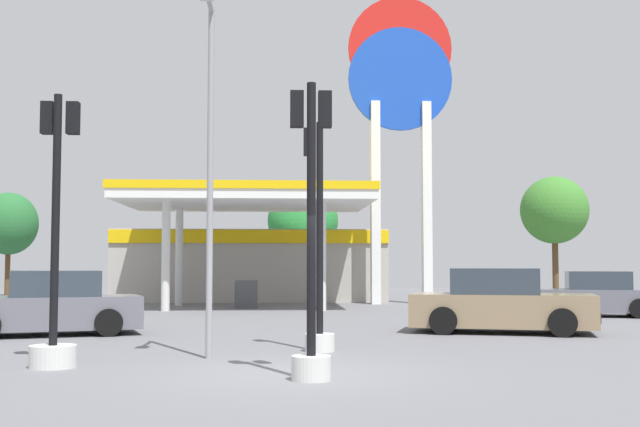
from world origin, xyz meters
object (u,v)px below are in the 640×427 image
at_px(traffic_signal_1, 311,262).
at_px(traffic_signal_0, 55,283).
at_px(station_pole_sign, 400,103).
at_px(car_0, 501,303).
at_px(car_2, 49,306).
at_px(traffic_signal_2, 318,275).
at_px(corner_streetlamp, 209,142).
at_px(car_1, 594,296).
at_px(tree_2, 554,210).
at_px(tree_0, 9,224).
at_px(tree_1, 303,221).

bearing_deg(traffic_signal_1, traffic_signal_0, 158.53).
height_order(station_pole_sign, car_0, station_pole_sign).
xyz_separation_m(station_pole_sign, car_2, (-11.15, -14.68, -8.21)).
distance_m(station_pole_sign, car_2, 20.18).
bearing_deg(station_pole_sign, car_0, -89.01).
xyz_separation_m(traffic_signal_2, corner_streetlamp, (-2.11, -1.33, 2.51)).
height_order(car_1, corner_streetlamp, corner_streetlamp).
relative_size(traffic_signal_0, traffic_signal_2, 1.01).
height_order(traffic_signal_1, tree_2, tree_2).
distance_m(station_pole_sign, traffic_signal_0, 24.11).
height_order(traffic_signal_2, corner_streetlamp, corner_streetlamp).
bearing_deg(tree_2, tree_0, -179.42).
relative_size(car_1, tree_1, 0.74).
relative_size(traffic_signal_1, traffic_signal_2, 0.98).
height_order(station_pole_sign, traffic_signal_1, station_pole_sign).
distance_m(car_1, traffic_signal_1, 17.47).
bearing_deg(car_2, traffic_signal_0, -73.69).
distance_m(car_1, tree_2, 18.57).
distance_m(traffic_signal_0, tree_0, 31.51).
height_order(station_pole_sign, tree_0, station_pole_sign).
xyz_separation_m(car_0, tree_2, (9.88, 23.58, 4.03)).
xyz_separation_m(traffic_signal_2, tree_2, (14.80, 27.63, 3.24)).
relative_size(station_pole_sign, traffic_signal_2, 2.95).
bearing_deg(corner_streetlamp, tree_2, 59.72).
xyz_separation_m(car_2, traffic_signal_0, (1.83, -6.25, 0.71)).
xyz_separation_m(station_pole_sign, tree_1, (-4.04, 9.29, -4.77)).
height_order(car_1, car_2, car_2).
relative_size(car_1, traffic_signal_1, 0.99).
bearing_deg(car_1, car_0, -128.92).
bearing_deg(tree_0, corner_streetlamp, -65.37).
bearing_deg(car_1, tree_2, 74.23).
xyz_separation_m(traffic_signal_1, tree_0, (-14.93, 31.28, 2.12)).
bearing_deg(car_0, traffic_signal_1, -123.22).
distance_m(station_pole_sign, car_0, 16.77).
xyz_separation_m(car_2, tree_2, (21.28, 23.62, 4.05)).
xyz_separation_m(traffic_signal_1, tree_1, (0.94, 31.93, 2.36)).
xyz_separation_m(car_2, tree_1, (7.11, 23.97, 3.44)).
relative_size(car_0, car_2, 1.03).
height_order(traffic_signal_0, tree_2, tree_2).
relative_size(traffic_signal_0, corner_streetlamp, 0.70).
xyz_separation_m(car_0, car_2, (-11.40, -0.05, -0.02)).
distance_m(tree_2, corner_streetlamp, 33.55).
bearing_deg(traffic_signal_2, traffic_signal_0, -154.25).
distance_m(car_2, traffic_signal_0, 6.55).
bearing_deg(traffic_signal_1, traffic_signal_2, 85.40).
distance_m(car_0, traffic_signal_0, 11.48).
relative_size(traffic_signal_1, tree_0, 0.81).
distance_m(station_pole_sign, car_1, 12.93).
bearing_deg(car_0, corner_streetlamp, -142.55).
height_order(car_2, tree_1, tree_1).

